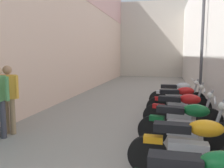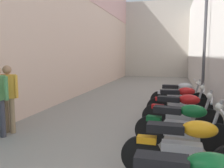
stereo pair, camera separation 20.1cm
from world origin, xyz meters
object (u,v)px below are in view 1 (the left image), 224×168
motorcycle_fourth (186,124)px  motorcycle_seventh (177,94)px  pedestrian_further_down (8,94)px  motorcycle_sixth (179,101)px  motorcycle_fifth (182,110)px  motorcycle_third (192,146)px  street_lamp (201,19)px

motorcycle_fourth → motorcycle_seventh: 3.52m
motorcycle_seventh → pedestrian_further_down: pedestrian_further_down is taller
motorcycle_sixth → motorcycle_seventh: bearing=90.0°
motorcycle_fifth → motorcycle_third: bearing=-90.0°
motorcycle_seventh → street_lamp: street_lamp is taller
motorcycle_sixth → street_lamp: street_lamp is taller
motorcycle_sixth → motorcycle_fourth: bearing=-90.0°
motorcycle_third → motorcycle_sixth: bearing=90.0°
pedestrian_further_down → motorcycle_seventh: bearing=41.6°
motorcycle_seventh → street_lamp: bearing=41.4°
motorcycle_third → pedestrian_further_down: pedestrian_further_down is taller
motorcycle_fifth → motorcycle_fourth: bearing=-90.0°
motorcycle_fifth → pedestrian_further_down: 4.02m
motorcycle_fourth → motorcycle_sixth: bearing=90.0°
motorcycle_seventh → motorcycle_sixth: bearing=-90.0°
motorcycle_fifth → pedestrian_further_down: pedestrian_further_down is taller
motorcycle_seventh → street_lamp: (0.71, 0.62, 2.50)m
motorcycle_fourth → motorcycle_fifth: (0.00, 1.17, 0.00)m
motorcycle_fifth → pedestrian_further_down: bearing=-164.4°
motorcycle_fifth → street_lamp: (0.71, 2.98, 2.50)m
street_lamp → motorcycle_fifth: bearing=-103.4°
motorcycle_fourth → motorcycle_sixth: (0.00, 2.38, 0.00)m
street_lamp → motorcycle_third: bearing=-97.7°
motorcycle_fifth → motorcycle_sixth: size_ratio=1.00×
motorcycle_seventh → street_lamp: size_ratio=0.36×
motorcycle_fifth → pedestrian_further_down: size_ratio=1.17×
pedestrian_further_down → street_lamp: 6.45m
motorcycle_fourth → motorcycle_sixth: same height
motorcycle_fifth → motorcycle_seventh: 2.35m
motorcycle_sixth → motorcycle_third: bearing=-90.0°
motorcycle_third → motorcycle_seventh: size_ratio=1.00×
motorcycle_fifth → motorcycle_seventh: bearing=90.0°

